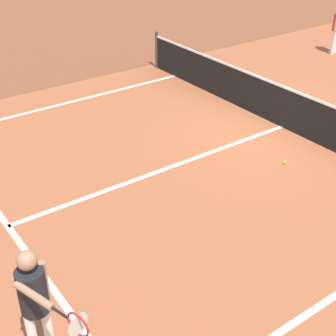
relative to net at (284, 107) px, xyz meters
The scene contains 7 objects.
ground_plane 0.49m from the net, ahead, with size 60.00×60.00×0.00m, color brown.
court_surface_inbounds 0.49m from the net, ahead, with size 10.62×24.40×0.00m, color #9E5433.
line_service_near 6.42m from the net, 90.00° to the right, with size 8.22×0.10×0.01m, color white.
line_center_service 3.24m from the net, 90.00° to the right, with size 0.10×6.40×0.01m, color white.
net is the anchor object (origin of this frame).
player_near 7.50m from the net, 68.19° to the right, with size 1.20×0.43×1.62m.
tennis_ball_near_net 1.77m from the net, 44.73° to the right, with size 0.07×0.07×0.07m, color #CCE033.
Camera 1 is at (6.78, -8.05, 4.92)m, focal length 52.95 mm.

